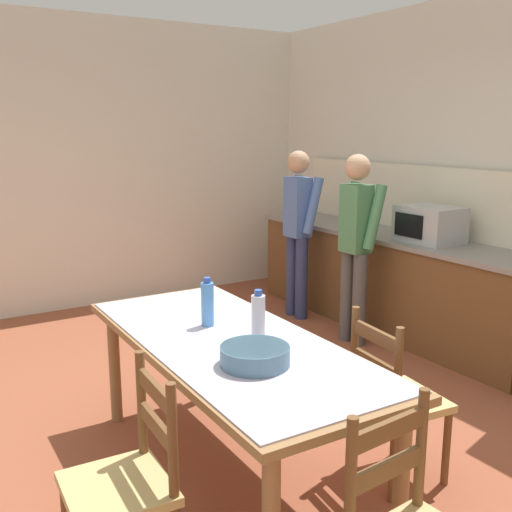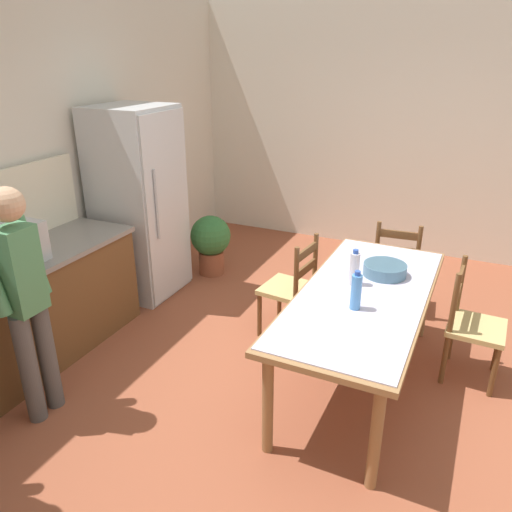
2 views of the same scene
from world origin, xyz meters
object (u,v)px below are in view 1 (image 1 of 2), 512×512
object	(u,v)px
microwave	(429,224)
person_at_sink	(298,225)
dining_table	(230,354)
chair_side_far_right	(394,399)
person_at_counter	(356,239)
chair_side_near_right	(126,483)
serving_bowl	(255,354)
bottle_off_centre	(258,318)
bottle_near_centre	(207,304)

from	to	relation	value
microwave	person_at_sink	distance (m)	1.28
dining_table	chair_side_far_right	xyz separation A→B (m)	(0.46, 0.71, -0.24)
chair_side_far_right	person_at_counter	world-z (taller)	person_at_counter
person_at_counter	person_at_sink	bearing A→B (deg)	88.65
chair_side_near_right	person_at_counter	size ratio (longest dim) A/B	0.56
serving_bowl	bottle_off_centre	bearing A→B (deg)	144.84
serving_bowl	bottle_near_centre	bearing A→B (deg)	172.95
dining_table	bottle_near_centre	world-z (taller)	bottle_near_centre
bottle_off_centre	person_at_counter	world-z (taller)	person_at_counter
bottle_off_centre	chair_side_far_right	xyz separation A→B (m)	(0.36, 0.61, -0.45)
microwave	person_at_counter	xyz separation A→B (m)	(-0.32, -0.52, -0.13)
bottle_near_centre	person_at_counter	size ratio (longest dim) A/B	0.17
dining_table	chair_side_far_right	size ratio (longest dim) A/B	2.24
bottle_near_centre	chair_side_far_right	distance (m)	1.10
serving_bowl	person_at_sink	xyz separation A→B (m)	(-2.41, 1.99, 0.09)
microwave	person_at_sink	xyz separation A→B (m)	(-1.17, -0.50, -0.13)
bottle_off_centre	person_at_sink	distance (m)	2.82
person_at_sink	dining_table	bearing A→B (deg)	-133.04
bottle_off_centre	chair_side_far_right	world-z (taller)	bottle_off_centre
person_at_counter	microwave	bearing A→B (deg)	-31.69
bottle_near_centre	microwave	bearing A→B (deg)	104.71
chair_side_far_right	person_at_counter	size ratio (longest dim) A/B	0.56
dining_table	person_at_sink	bearing A→B (deg)	136.96
microwave	serving_bowl	size ratio (longest dim) A/B	1.56
bottle_off_centre	person_at_counter	size ratio (longest dim) A/B	0.17
microwave	bottle_near_centre	xyz separation A→B (m)	(0.63, -2.41, -0.14)
chair_side_far_right	serving_bowl	bearing A→B (deg)	88.66
dining_table	chair_side_far_right	distance (m)	0.88
microwave	chair_side_far_right	bearing A→B (deg)	-51.65
serving_bowl	person_at_sink	distance (m)	3.13
chair_side_near_right	serving_bowl	bearing A→B (deg)	100.96
serving_bowl	chair_side_far_right	bearing A→B (deg)	81.94
chair_side_far_right	person_at_sink	xyz separation A→B (m)	(-2.52, 1.21, 0.46)
bottle_near_centre	dining_table	bearing A→B (deg)	-1.00
microwave	chair_side_far_right	xyz separation A→B (m)	(1.35, -1.71, -0.59)
microwave	dining_table	world-z (taller)	microwave
microwave	bottle_off_centre	world-z (taller)	microwave
serving_bowl	chair_side_near_right	size ratio (longest dim) A/B	0.35
chair_side_far_right	person_at_sink	world-z (taller)	person_at_sink
microwave	dining_table	distance (m)	2.60
bottle_near_centre	chair_side_near_right	bearing A→B (deg)	-46.48
bottle_off_centre	serving_bowl	distance (m)	0.31
bottle_near_centre	person_at_counter	xyz separation A→B (m)	(-0.95, 1.90, 0.01)
bottle_near_centre	bottle_off_centre	size ratio (longest dim) A/B	1.00
dining_table	chair_side_near_right	xyz separation A→B (m)	(0.44, -0.73, -0.24)
microwave	dining_table	bearing A→B (deg)	-69.87
serving_bowl	dining_table	bearing A→B (deg)	168.70
bottle_near_centre	chair_side_far_right	xyz separation A→B (m)	(0.72, 0.71, -0.45)
bottle_near_centre	person_at_sink	world-z (taller)	person_at_sink
chair_side_near_right	person_at_sink	distance (m)	3.67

